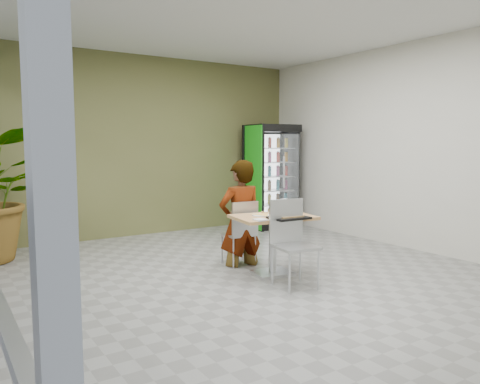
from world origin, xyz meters
name	(u,v)px	position (x,y,z in m)	size (l,w,h in m)	color
ground	(259,281)	(0.00, 0.00, 0.00)	(7.00, 7.00, 0.00)	gray
room_envelope	(260,147)	(0.00, 0.00, 1.60)	(6.00, 7.00, 3.20)	silver
dining_table	(273,233)	(0.30, 0.12, 0.54)	(1.05, 0.81, 0.75)	tan
chair_far	(242,228)	(0.21, 0.70, 0.52)	(0.41, 0.42, 0.88)	#BBBDC0
chair_near	(291,235)	(0.21, -0.33, 0.58)	(0.50, 0.50, 1.00)	#BBBDC0
seated_woman	(240,224)	(0.21, 0.74, 0.56)	(0.64, 0.41, 1.73)	black
pizza_plate	(262,214)	(0.19, 0.21, 0.77)	(0.35, 0.36, 0.03)	silver
soda_cup	(284,206)	(0.54, 0.20, 0.84)	(0.11, 0.11, 0.19)	silver
napkin_stack	(260,220)	(-0.05, -0.09, 0.76)	(0.14, 0.14, 0.02)	silver
cafeteria_tray	(289,218)	(0.31, -0.18, 0.76)	(0.45, 0.32, 0.03)	black
beverage_fridge	(272,176)	(2.35, 2.86, 1.00)	(1.00, 0.81, 2.01)	black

